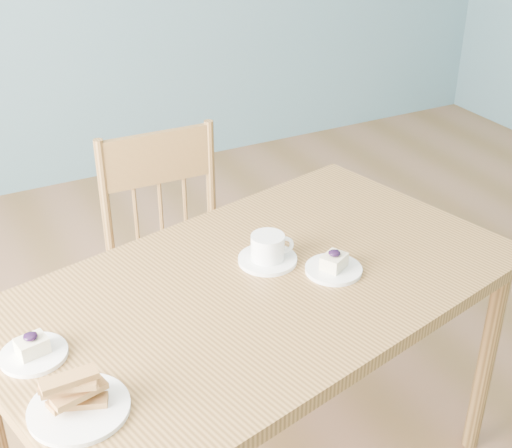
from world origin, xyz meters
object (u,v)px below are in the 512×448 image
dining_table (258,306)px  coffee_cup (268,251)px  cheesecake_plate_near (334,266)px  biscotti_plate (78,399)px  cheesecake_plate_far (33,351)px  dining_chair (177,266)px

dining_table → coffee_cup: coffee_cup is taller
cheesecake_plate_near → biscotti_plate: 0.75m
biscotti_plate → cheesecake_plate_near: bearing=15.1°
coffee_cup → biscotti_plate: biscotti_plate is taller
coffee_cup → cheesecake_plate_far: bearing=-153.8°
dining_chair → cheesecake_plate_near: size_ratio=6.02×
coffee_cup → dining_chair: bearing=115.9°
dining_chair → biscotti_plate: 1.01m
cheesecake_plate_near → coffee_cup: bearing=136.3°
coffee_cup → biscotti_plate: size_ratio=0.78×
dining_chair → coffee_cup: (0.08, -0.49, 0.30)m
dining_chair → biscotti_plate: dining_chair is taller
biscotti_plate → dining_chair: bearing=57.3°
cheesecake_plate_far → biscotti_plate: size_ratio=0.73×
coffee_cup → dining_table: bearing=-115.4°
dining_table → dining_chair: dining_chair is taller
dining_table → dining_chair: size_ratio=1.67×
dining_chair → cheesecake_plate_near: 0.71m
dining_chair → biscotti_plate: (-0.52, -0.81, 0.30)m
cheesecake_plate_far → coffee_cup: size_ratio=0.94×
dining_table → cheesecake_plate_far: cheesecake_plate_far is taller
cheesecake_plate_far → cheesecake_plate_near: bearing=-1.0°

